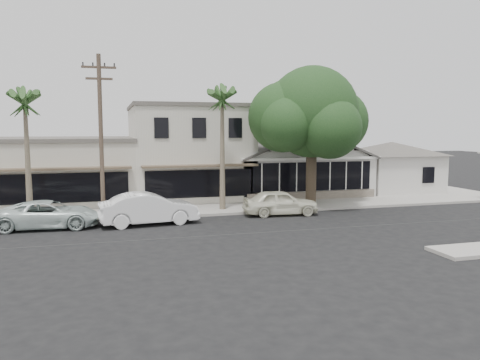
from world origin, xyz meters
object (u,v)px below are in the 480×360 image
object	(u,v)px
car_0	(280,202)
car_1	(149,209)
shade_tree	(309,115)
utility_pole	(101,134)
car_2	(49,214)

from	to	relation	value
car_0	car_1	distance (m)	7.69
shade_tree	car_1	bearing A→B (deg)	-164.41
car_0	shade_tree	distance (m)	6.26
utility_pole	shade_tree	size ratio (longest dim) A/B	1.00
utility_pole	car_1	xyz separation A→B (m)	(2.33, -1.67, -3.94)
utility_pole	car_0	world-z (taller)	utility_pole
car_0	shade_tree	world-z (taller)	shade_tree
car_2	car_0	bearing A→B (deg)	-85.57
car_1	car_2	size ratio (longest dim) A/B	1.01
shade_tree	utility_pole	bearing A→B (deg)	-174.46
utility_pole	car_1	bearing A→B (deg)	-35.58
utility_pole	car_0	distance (m)	10.83
car_2	shade_tree	world-z (taller)	shade_tree
utility_pole	shade_tree	bearing A→B (deg)	5.54
utility_pole	car_0	xyz separation A→B (m)	(10.00, -0.99, -4.04)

